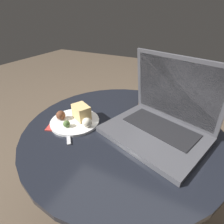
# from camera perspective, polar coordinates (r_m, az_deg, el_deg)

# --- Properties ---
(ground_plane) EXTENTS (6.00, 6.00, 0.00)m
(ground_plane) POSITION_cam_1_polar(r_m,az_deg,el_deg) (1.01, 2.57, -28.47)
(ground_plane) COLOR brown
(table) EXTENTS (0.71, 0.71, 0.49)m
(table) POSITION_cam_1_polar(r_m,az_deg,el_deg) (0.73, 3.23, -13.85)
(table) COLOR #515156
(table) RESTS_ON ground_plane
(napkin) EXTENTS (0.17, 0.14, 0.00)m
(napkin) POSITION_cam_1_polar(r_m,az_deg,el_deg) (0.67, -14.00, -3.85)
(napkin) COLOR #B7332D
(napkin) RESTS_ON table
(laptop) EXTENTS (0.38, 0.33, 0.26)m
(laptop) POSITION_cam_1_polar(r_m,az_deg,el_deg) (0.61, 15.78, -2.25)
(laptop) COLOR #47474C
(laptop) RESTS_ON table
(beer_glass) EXTENTS (0.06, 0.06, 0.21)m
(beer_glass) POSITION_cam_1_polar(r_m,az_deg,el_deg) (0.76, 11.55, 9.51)
(beer_glass) COLOR brown
(beer_glass) RESTS_ON table
(snack_plate) EXTENTS (0.18, 0.18, 0.06)m
(snack_plate) POSITION_cam_1_polar(r_m,az_deg,el_deg) (0.67, -11.51, -1.95)
(snack_plate) COLOR white
(snack_plate) RESTS_ON table
(fork) EXTENTS (0.13, 0.14, 0.01)m
(fork) POSITION_cam_1_polar(r_m,az_deg,el_deg) (0.66, -14.23, -4.67)
(fork) COLOR silver
(fork) RESTS_ON table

